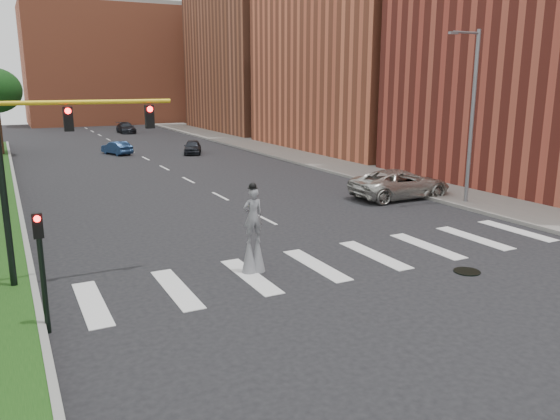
% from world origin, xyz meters
% --- Properties ---
extents(ground_plane, '(160.00, 160.00, 0.00)m').
position_xyz_m(ground_plane, '(0.00, 0.00, 0.00)').
color(ground_plane, black).
rests_on(ground_plane, ground).
extents(median_curb, '(0.20, 60.00, 0.28)m').
position_xyz_m(median_curb, '(-10.45, 20.00, 0.14)').
color(median_curb, gray).
rests_on(median_curb, ground).
extents(sidewalk_right, '(5.00, 90.00, 0.18)m').
position_xyz_m(sidewalk_right, '(12.50, 25.00, 0.09)').
color(sidewalk_right, slate).
rests_on(sidewalk_right, ground).
extents(manhole, '(0.90, 0.90, 0.04)m').
position_xyz_m(manhole, '(3.00, -2.00, 0.02)').
color(manhole, black).
rests_on(manhole, ground).
extents(building_mid, '(16.00, 22.00, 24.00)m').
position_xyz_m(building_mid, '(22.00, 30.00, 12.00)').
color(building_mid, '#C7603E').
rests_on(building_mid, ground).
extents(building_far, '(16.00, 22.00, 20.00)m').
position_xyz_m(building_far, '(22.00, 54.00, 10.00)').
color(building_far, brown).
rests_on(building_far, ground).
extents(building_backdrop, '(26.00, 14.00, 18.00)m').
position_xyz_m(building_backdrop, '(6.00, 78.00, 9.00)').
color(building_backdrop, '#C7603E').
rests_on(building_backdrop, ground).
extents(streetlight, '(2.05, 0.20, 9.00)m').
position_xyz_m(streetlight, '(10.90, 6.00, 4.90)').
color(streetlight, slate).
rests_on(streetlight, ground).
extents(traffic_signal, '(5.30, 0.23, 6.20)m').
position_xyz_m(traffic_signal, '(-9.78, 3.00, 4.15)').
color(traffic_signal, black).
rests_on(traffic_signal, ground).
extents(secondary_signal, '(0.25, 0.21, 3.23)m').
position_xyz_m(secondary_signal, '(-10.30, -0.50, 1.95)').
color(secondary_signal, black).
rests_on(secondary_signal, ground).
extents(stilt_performer, '(0.84, 0.52, 3.14)m').
position_xyz_m(stilt_performer, '(-3.58, 1.36, 1.29)').
color(stilt_performer, black).
rests_on(stilt_performer, ground).
extents(suv_crossing, '(5.89, 2.82, 1.62)m').
position_xyz_m(suv_crossing, '(8.95, 8.97, 0.81)').
color(suv_crossing, '#BAB8B0').
rests_on(suv_crossing, ground).
extents(car_near, '(2.70, 4.01, 1.27)m').
position_xyz_m(car_near, '(4.63, 33.22, 0.63)').
color(car_near, black).
rests_on(car_near, ground).
extents(car_mid, '(2.38, 3.86, 1.20)m').
position_xyz_m(car_mid, '(-1.67, 35.93, 0.60)').
color(car_mid, navy).
rests_on(car_mid, ground).
extents(car_far, '(1.92, 4.60, 1.33)m').
position_xyz_m(car_far, '(3.58, 57.58, 0.66)').
color(car_far, black).
rests_on(car_far, ground).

